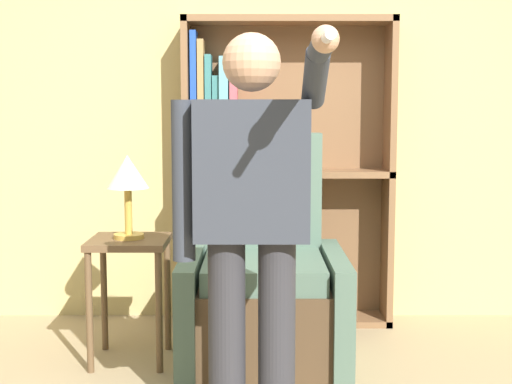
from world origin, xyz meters
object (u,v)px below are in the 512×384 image
at_px(armchair, 261,294).
at_px(side_table, 127,263).
at_px(bookcase, 258,181).
at_px(table_lamp, 125,177).
at_px(person_standing, 249,214).

relative_size(armchair, side_table, 1.82).
distance_m(bookcase, side_table, 1.08).
distance_m(armchair, table_lamp, 0.95).
bearing_deg(person_standing, side_table, 123.66).
xyz_separation_m(bookcase, side_table, (-0.71, -0.72, -0.37)).
relative_size(armchair, table_lamp, 2.75).
distance_m(person_standing, table_lamp, 1.20).
height_order(person_standing, side_table, person_standing).
bearing_deg(bookcase, armchair, -89.18).
distance_m(armchair, side_table, 0.74).
distance_m(bookcase, person_standing, 1.72).
bearing_deg(bookcase, side_table, -134.41).
bearing_deg(side_table, table_lamp, -90.00).
height_order(armchair, side_table, armchair).
height_order(bookcase, person_standing, bookcase).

